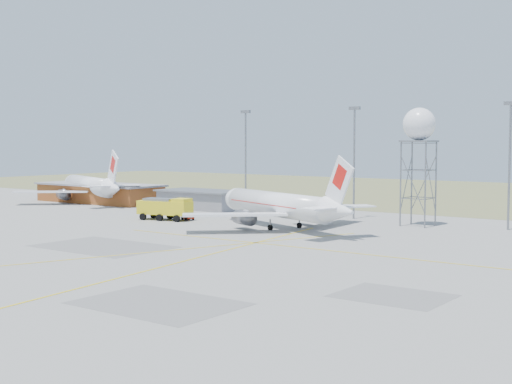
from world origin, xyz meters
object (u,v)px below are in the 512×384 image
Objects in this scene: fire_truck at (166,209)px; baggage_tug at (188,217)px; airliner_far at (91,186)px; radar_tower at (419,160)px; airliner_main at (280,206)px.

fire_truck reaches higher than baggage_tug.
airliner_far is 3.33× the size of fire_truck.
radar_tower reaches higher than baggage_tug.
radar_tower is (80.46, 1.97, 7.29)m from airliner_far.
baggage_tug is (43.44, -14.54, -3.18)m from airliner_far.
baggage_tug is (3.02, 2.38, -1.31)m from fire_truck.
airliner_main reaches higher than baggage_tug.
fire_truck is (-23.50, -2.19, -1.79)m from airliner_main.
airliner_far is at bearing 8.99° from airliner_main.
radar_tower is 41.86m from baggage_tug.
airliner_main reaches higher than fire_truck.
airliner_far reaches higher than baggage_tug.
fire_truck is at bearing -154.74° from radar_tower.
airliner_main is 3.27× the size of fire_truck.
airliner_main is 65.60m from airliner_far.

